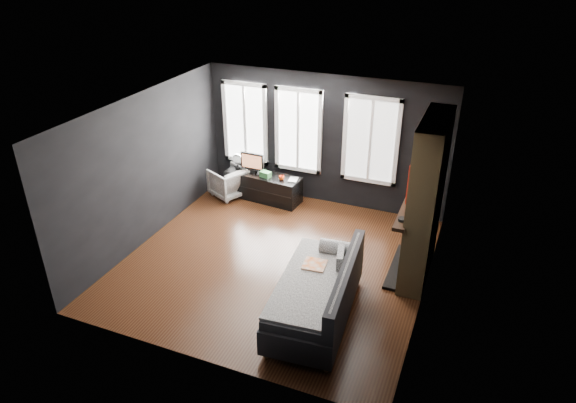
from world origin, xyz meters
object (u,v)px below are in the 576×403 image
at_px(armchair, 228,181).
at_px(mug, 281,177).
at_px(sofa, 316,290).
at_px(book, 289,174).
at_px(mantel_vase, 414,188).
at_px(media_console, 263,186).
at_px(monitor, 252,161).

height_order(armchair, mug, armchair).
bearing_deg(mug, armchair, -177.73).
height_order(sofa, book, sofa).
distance_m(armchair, mug, 1.25).
bearing_deg(book, mantel_vase, -21.05).
xyz_separation_m(media_console, mug, (0.47, -0.10, 0.34)).
distance_m(media_console, book, 0.73).
distance_m(armchair, mantel_vase, 4.22).
distance_m(sofa, mug, 3.60).
bearing_deg(media_console, armchair, -163.04).
height_order(sofa, mantel_vase, mantel_vase).
bearing_deg(armchair, book, 121.40).
relative_size(sofa, media_console, 1.36).
height_order(book, mantel_vase, mantel_vase).
bearing_deg(sofa, book, 113.39).
height_order(monitor, mug, monitor).
distance_m(armchair, book, 1.40).
bearing_deg(monitor, media_console, -8.19).
relative_size(sofa, monitor, 4.17).
distance_m(armchair, media_console, 0.77).
bearing_deg(book, armchair, -175.02).
bearing_deg(armchair, media_console, 127.73).
relative_size(mug, mantel_vase, 0.58).
relative_size(media_console, mantel_vase, 8.36).
distance_m(book, mantel_vase, 2.91).
xyz_separation_m(sofa, book, (-1.70, 3.16, 0.21)).
distance_m(sofa, media_console, 3.94).
height_order(sofa, mug, sofa).
relative_size(sofa, book, 9.27).
xyz_separation_m(media_console, book, (0.60, -0.03, 0.40)).
bearing_deg(monitor, book, -3.08).
distance_m(armchair, monitor, 0.70).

